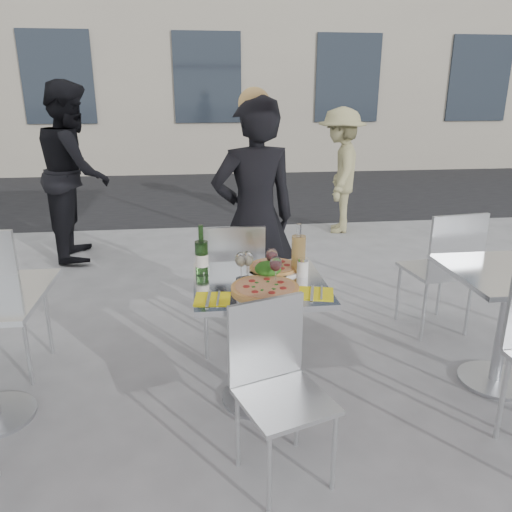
{
  "coord_description": "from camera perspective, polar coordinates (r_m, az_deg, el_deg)",
  "views": [
    {
      "loc": [
        -0.33,
        -2.54,
        1.75
      ],
      "look_at": [
        0.0,
        0.15,
        0.85
      ],
      "focal_mm": 35.0,
      "sensor_mm": 36.0,
      "label": 1
    }
  ],
  "objects": [
    {
      "name": "street_asphalt",
      "position": [
        9.22,
        -4.82,
        7.39
      ],
      "size": [
        24.0,
        5.0,
        0.0
      ],
      "primitive_type": "cube",
      "color": "black",
      "rests_on": "ground"
    },
    {
      "name": "wineglass_white_b",
      "position": [
        2.77,
        -0.99,
        -0.41
      ],
      "size": [
        0.07,
        0.07,
        0.16
      ],
      "color": "white",
      "rests_on": "main_table"
    },
    {
      "name": "carafe",
      "position": [
        2.86,
        4.88,
        0.32
      ],
      "size": [
        0.08,
        0.08,
        0.29
      ],
      "color": "tan",
      "rests_on": "main_table"
    },
    {
      "name": "chair_near",
      "position": [
        2.37,
        2.3,
        -13.53
      ],
      "size": [
        0.49,
        0.5,
        0.85
      ],
      "rotation": [
        0.0,
        0.0,
        0.33
      ],
      "color": "silver",
      "rests_on": "ground"
    },
    {
      "name": "wineglass_red_a",
      "position": [
        2.69,
        2.27,
        -1.01
      ],
      "size": [
        0.07,
        0.07,
        0.16
      ],
      "color": "white",
      "rests_on": "main_table"
    },
    {
      "name": "main_table",
      "position": [
        2.84,
        0.37,
        -6.93
      ],
      "size": [
        0.72,
        0.72,
        0.75
      ],
      "color": "#B7BABF",
      "rests_on": "ground"
    },
    {
      "name": "sugar_shaker",
      "position": [
        2.83,
        5.35,
        -1.28
      ],
      "size": [
        0.06,
        0.06,
        0.11
      ],
      "color": "white",
      "rests_on": "main_table"
    },
    {
      "name": "salad_plate",
      "position": [
        2.82,
        1.39,
        -1.62
      ],
      "size": [
        0.22,
        0.22,
        0.09
      ],
      "color": "white",
      "rests_on": "main_table"
    },
    {
      "name": "wine_bottle",
      "position": [
        2.83,
        -6.23,
        -0.01
      ],
      "size": [
        0.07,
        0.08,
        0.29
      ],
      "color": "#27511E",
      "rests_on": "main_table"
    },
    {
      "name": "wineglass_red_b",
      "position": [
        2.83,
        1.82,
        -0.01
      ],
      "size": [
        0.07,
        0.07,
        0.16
      ],
      "color": "white",
      "rests_on": "main_table"
    },
    {
      "name": "side_chair_rfar",
      "position": [
        3.87,
        20.78,
        -0.76
      ],
      "size": [
        0.48,
        0.49,
        0.95
      ],
      "rotation": [
        0.0,
        0.0,
        3.26
      ],
      "color": "silver",
      "rests_on": "ground"
    },
    {
      "name": "woman_diner",
      "position": [
        3.63,
        -0.18,
        4.21
      ],
      "size": [
        0.7,
        0.53,
        1.73
      ],
      "primitive_type": "imported",
      "rotation": [
        0.0,
        0.0,
        3.34
      ],
      "color": "black",
      "rests_on": "ground"
    },
    {
      "name": "side_table_right",
      "position": [
        3.36,
        26.77,
        -4.86
      ],
      "size": [
        0.72,
        0.72,
        0.75
      ],
      "color": "#B7BABF",
      "rests_on": "ground"
    },
    {
      "name": "napkin_left",
      "position": [
        2.53,
        -5.01,
        -4.89
      ],
      "size": [
        0.2,
        0.2,
        0.01
      ],
      "rotation": [
        0.0,
        0.0,
        -0.11
      ],
      "color": "#FCF315",
      "rests_on": "main_table"
    },
    {
      "name": "pizza_far",
      "position": [
        2.92,
        2.02,
        -1.34
      ],
      "size": [
        0.32,
        0.32,
        0.03
      ],
      "color": "white",
      "rests_on": "main_table"
    },
    {
      "name": "wineglass_white_a",
      "position": [
        2.76,
        -1.72,
        -0.49
      ],
      "size": [
        0.07,
        0.07,
        0.16
      ],
      "color": "white",
      "rests_on": "main_table"
    },
    {
      "name": "ground",
      "position": [
        3.1,
        0.35,
        -15.96
      ],
      "size": [
        80.0,
        80.0,
        0.0
      ],
      "primitive_type": "plane",
      "color": "slate"
    },
    {
      "name": "napkin_right",
      "position": [
        2.61,
        6.86,
        -4.25
      ],
      "size": [
        0.22,
        0.22,
        0.01
      ],
      "rotation": [
        0.0,
        0.0,
        -0.26
      ],
      "color": "#FCF315",
      "rests_on": "main_table"
    },
    {
      "name": "pedestrian_b",
      "position": [
        6.49,
        9.58,
        9.56
      ],
      "size": [
        0.83,
        1.13,
        1.57
      ],
      "primitive_type": "imported",
      "rotation": [
        0.0,
        0.0,
        4.44
      ],
      "color": "#999262",
      "rests_on": "ground"
    },
    {
      "name": "pedestrian_a",
      "position": [
        5.71,
        -19.99,
        9.04
      ],
      "size": [
        0.8,
        0.98,
        1.86
      ],
      "primitive_type": "imported",
      "rotation": [
        0.0,
        0.0,
        1.69
      ],
      "color": "black",
      "rests_on": "ground"
    },
    {
      "name": "chair_far",
      "position": [
        3.36,
        -2.82,
        -2.49
      ],
      "size": [
        0.43,
        0.44,
        0.94
      ],
      "rotation": [
        0.0,
        0.0,
        3.13
      ],
      "color": "silver",
      "rests_on": "ground"
    },
    {
      "name": "pizza_near",
      "position": [
        2.64,
        1.04,
        -3.65
      ],
      "size": [
        0.36,
        0.36,
        0.02
      ],
      "color": "tan",
      "rests_on": "main_table"
    }
  ]
}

